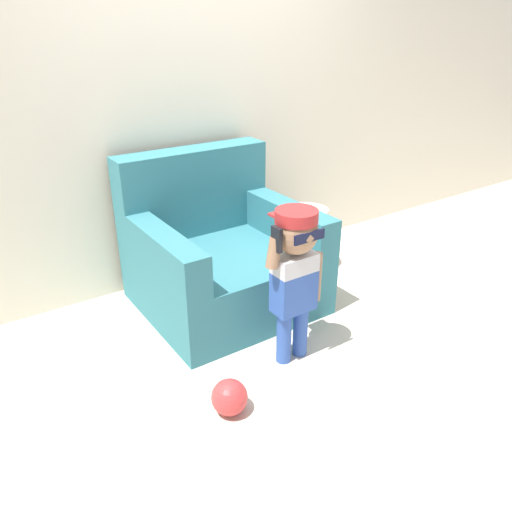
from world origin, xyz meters
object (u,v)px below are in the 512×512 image
armchair (219,255)px  toy_ball (229,397)px  person_child (295,263)px  side_table (306,233)px

armchair → toy_ball: armchair is taller
person_child → side_table: person_child is taller
toy_ball → person_child: bearing=19.1°
side_table → person_child: bearing=-132.8°
person_child → toy_ball: 0.76m
person_child → side_table: (0.79, 0.85, -0.30)m
person_child → toy_ball: (-0.53, -0.18, -0.51)m
armchair → side_table: armchair is taller
toy_ball → side_table: bearing=38.1°
armchair → person_child: (0.00, -0.80, 0.26)m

